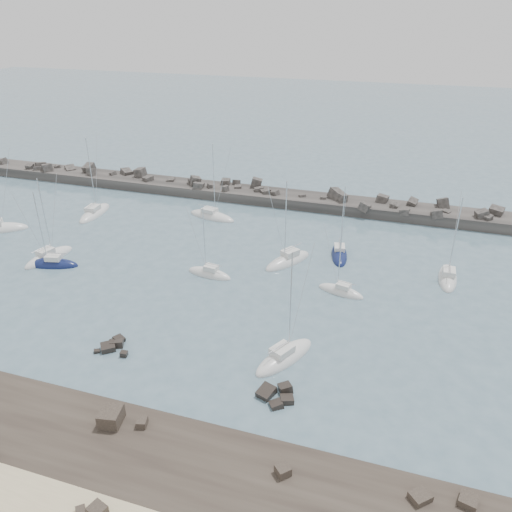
{
  "coord_description": "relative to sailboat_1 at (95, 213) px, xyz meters",
  "views": [
    {
      "loc": [
        23.27,
        -45.01,
        32.69
      ],
      "look_at": [
        5.0,
        12.0,
        2.18
      ],
      "focal_mm": 35.0,
      "sensor_mm": 36.0,
      "label": 1
    }
  ],
  "objects": [
    {
      "name": "ground",
      "position": [
        27.72,
        -22.73,
        -0.14
      ],
      "size": [
        400.0,
        400.0,
        0.0
      ],
      "primitive_type": "plane",
      "color": "slate",
      "rests_on": "ground"
    },
    {
      "name": "rock_shelf",
      "position": [
        27.68,
        -44.74,
        -0.12
      ],
      "size": [
        140.0,
        12.0,
        2.08
      ],
      "color": "#2B231E",
      "rests_on": "ground"
    },
    {
      "name": "rock_cluster_near",
      "position": [
        23.47,
        -31.59,
        -0.07
      ],
      "size": [
        3.92,
        3.44,
        1.44
      ],
      "color": "black",
      "rests_on": "ground"
    },
    {
      "name": "rock_cluster_far",
      "position": [
        42.03,
        -33.52,
        0.02
      ],
      "size": [
        3.74,
        3.8,
        1.41
      ],
      "color": "black",
      "rests_on": "ground"
    },
    {
      "name": "breakwater",
      "position": [
        20.12,
        15.28,
        0.18
      ],
      "size": [
        115.0,
        6.96,
        5.17
      ],
      "color": "#312E2B",
      "rests_on": "ground"
    },
    {
      "name": "sailboat_1",
      "position": [
        0.0,
        0.0,
        0.0
      ],
      "size": [
        3.45,
        9.18,
        14.18
      ],
      "color": "silver",
      "rests_on": "ground"
    },
    {
      "name": "sailboat_2",
      "position": [
        5.31,
        -18.08,
        0.01
      ],
      "size": [
        7.62,
        3.94,
        11.74
      ],
      "color": "#101946",
      "rests_on": "ground"
    },
    {
      "name": "sailboat_3",
      "position": [
        3.45,
        -16.45,
        0.0
      ],
      "size": [
        4.25,
        8.35,
        12.74
      ],
      "color": "silver",
      "rests_on": "ground"
    },
    {
      "name": "sailboat_4",
      "position": [
        19.81,
        4.89,
        -0.01
      ],
      "size": [
        9.13,
        4.53,
        13.75
      ],
      "color": "silver",
      "rests_on": "ground"
    },
    {
      "name": "sailboat_5",
      "position": [
        27.16,
        -13.91,
        0.0
      ],
      "size": [
        6.66,
        2.86,
        10.42
      ],
      "color": "silver",
      "rests_on": "ground"
    },
    {
      "name": "sailboat_6",
      "position": [
        36.29,
        -7.15,
        0.02
      ],
      "size": [
        6.41,
        8.35,
        13.22
      ],
      "color": "silver",
      "rests_on": "ground"
    },
    {
      "name": "sailboat_7",
      "position": [
        41.28,
        -27.93,
        0.01
      ],
      "size": [
        5.96,
        8.44,
        13.04
      ],
      "color": "silver",
      "rests_on": "ground"
    },
    {
      "name": "sailboat_8",
      "position": [
        42.83,
        -2.85,
        -0.01
      ],
      "size": [
        3.69,
        7.61,
        11.6
      ],
      "color": "#101946",
      "rests_on": "ground"
    },
    {
      "name": "sailboat_9",
      "position": [
        44.72,
        -13.1,
        -0.0
      ],
      "size": [
        6.33,
        3.3,
        9.78
      ],
      "color": "silver",
      "rests_on": "ground"
    },
    {
      "name": "sailboat_10",
      "position": [
        57.61,
        -5.37,
        0.01
      ],
      "size": [
        2.38,
        7.62,
        12.26
      ],
      "color": "silver",
      "rests_on": "ground"
    }
  ]
}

